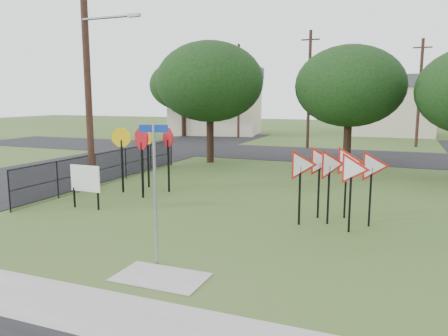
% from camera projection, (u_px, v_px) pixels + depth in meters
% --- Properties ---
extents(ground, '(140.00, 140.00, 0.00)m').
position_uv_depth(ground, '(206.00, 244.00, 11.79)').
color(ground, '#35521F').
extents(sidewalk, '(30.00, 1.60, 0.02)m').
position_uv_depth(sidewalk, '(111.00, 315.00, 7.94)').
color(sidewalk, '#97968F').
rests_on(sidewalk, ground).
extents(street_left, '(8.00, 50.00, 0.02)m').
position_uv_depth(street_left, '(88.00, 166.00, 25.36)').
color(street_left, black).
rests_on(street_left, ground).
extents(street_far, '(60.00, 8.00, 0.02)m').
position_uv_depth(street_far, '(325.00, 155.00, 30.11)').
color(street_far, black).
rests_on(street_far, ground).
extents(curb_pad, '(2.00, 1.20, 0.02)m').
position_uv_depth(curb_pad, '(161.00, 277.00, 9.59)').
color(curb_pad, '#97968F').
rests_on(curb_pad, ground).
extents(street_name_sign, '(0.67, 0.16, 3.31)m').
position_uv_depth(street_name_sign, '(155.00, 187.00, 10.10)').
color(street_name_sign, gray).
rests_on(street_name_sign, ground).
extents(stop_sign_cluster, '(2.51, 2.21, 2.72)m').
position_uv_depth(stop_sign_cluster, '(144.00, 145.00, 18.00)').
color(stop_sign_cluster, black).
rests_on(stop_sign_cluster, ground).
extents(yield_sign_cluster, '(3.03, 1.66, 2.42)m').
position_uv_depth(yield_sign_cluster, '(336.00, 168.00, 13.45)').
color(yield_sign_cluster, black).
rests_on(yield_sign_cluster, ground).
extents(info_board, '(1.25, 0.07, 1.56)m').
position_uv_depth(info_board, '(85.00, 180.00, 15.42)').
color(info_board, black).
rests_on(info_board, ground).
extents(utility_pole_main, '(3.55, 0.33, 10.00)m').
position_uv_depth(utility_pole_main, '(88.00, 66.00, 17.74)').
color(utility_pole_main, '#3E251C').
rests_on(utility_pole_main, ground).
extents(far_pole_a, '(1.40, 0.24, 9.00)m').
position_uv_depth(far_pole_a, '(309.00, 89.00, 33.78)').
color(far_pole_a, '#3E251C').
rests_on(far_pole_a, ground).
extents(far_pole_b, '(1.40, 0.24, 8.50)m').
position_uv_depth(far_pole_b, '(420.00, 92.00, 34.54)').
color(far_pole_b, '#3E251C').
rests_on(far_pole_b, ground).
extents(far_pole_c, '(1.40, 0.24, 9.00)m').
position_uv_depth(far_pole_c, '(239.00, 91.00, 42.22)').
color(far_pole_c, '#3E251C').
rests_on(far_pole_c, ground).
extents(fence_run, '(0.05, 11.55, 1.50)m').
position_uv_depth(fence_run, '(111.00, 166.00, 20.19)').
color(fence_run, black).
rests_on(fence_run, ground).
extents(house_left, '(10.58, 8.88, 7.20)m').
position_uv_depth(house_left, '(217.00, 100.00, 47.51)').
color(house_left, beige).
rests_on(house_left, ground).
extents(house_mid, '(8.40, 8.40, 6.20)m').
position_uv_depth(house_mid, '(394.00, 105.00, 46.46)').
color(house_mid, beige).
rests_on(house_mid, ground).
extents(tree_near_left, '(6.40, 6.40, 7.27)m').
position_uv_depth(tree_near_left, '(210.00, 82.00, 26.05)').
color(tree_near_left, black).
rests_on(tree_near_left, ground).
extents(tree_near_mid, '(6.00, 6.00, 6.80)m').
position_uv_depth(tree_near_mid, '(350.00, 86.00, 24.07)').
color(tree_near_mid, black).
rests_on(tree_near_mid, ground).
extents(tree_far_left, '(6.80, 6.80, 7.73)m').
position_uv_depth(tree_far_left, '(183.00, 85.00, 44.34)').
color(tree_far_left, black).
rests_on(tree_far_left, ground).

